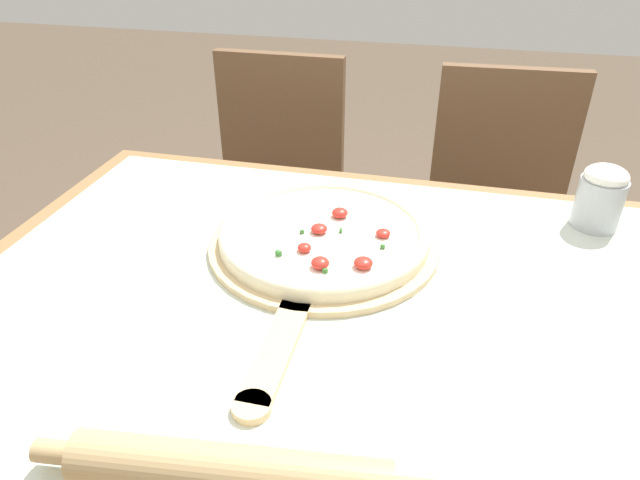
% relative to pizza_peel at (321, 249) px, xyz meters
% --- Properties ---
extents(dining_table, '(1.23, 0.91, 0.74)m').
position_rel_pizza_peel_xyz_m(dining_table, '(0.04, -0.12, -0.12)').
color(dining_table, olive).
rests_on(dining_table, ground_plane).
extents(towel_cloth, '(1.15, 0.83, 0.00)m').
position_rel_pizza_peel_xyz_m(towel_cloth, '(0.04, -0.12, -0.01)').
color(towel_cloth, silver).
rests_on(towel_cloth, dining_table).
extents(pizza_peel, '(0.41, 0.61, 0.01)m').
position_rel_pizza_peel_xyz_m(pizza_peel, '(0.00, 0.00, 0.00)').
color(pizza_peel, '#D6B784').
rests_on(pizza_peel, towel_cloth).
extents(pizza, '(0.37, 0.37, 0.04)m').
position_rel_pizza_peel_xyz_m(pizza, '(0.00, 0.02, 0.02)').
color(pizza, beige).
rests_on(pizza, pizza_peel).
extents(rolling_pin, '(0.43, 0.09, 0.06)m').
position_rel_pizza_peel_xyz_m(rolling_pin, '(0.01, -0.47, 0.02)').
color(rolling_pin, tan).
rests_on(rolling_pin, towel_cloth).
extents(chair_left, '(0.40, 0.40, 0.89)m').
position_rel_pizza_peel_xyz_m(chair_left, '(-0.30, 0.65, -0.23)').
color(chair_left, brown).
rests_on(chair_left, ground_plane).
extents(chair_right, '(0.42, 0.42, 0.89)m').
position_rel_pizza_peel_xyz_m(chair_right, '(0.35, 0.65, -0.23)').
color(chair_right, brown).
rests_on(chair_right, ground_plane).
extents(flour_cup, '(0.08, 0.08, 0.12)m').
position_rel_pizza_peel_xyz_m(flour_cup, '(0.48, 0.21, 0.06)').
color(flour_cup, '#B2B7BC').
rests_on(flour_cup, towel_cloth).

